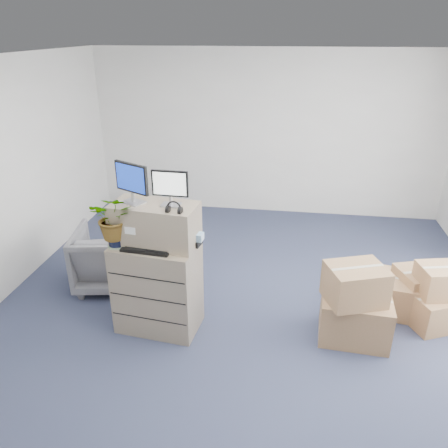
{
  "coord_description": "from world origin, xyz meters",
  "views": [
    {
      "loc": [
        0.37,
        -3.97,
        3.07
      ],
      "look_at": [
        -0.29,
        0.4,
        1.08
      ],
      "focal_mm": 35.0,
      "sensor_mm": 36.0,
      "label": 1
    }
  ],
  "objects_px": {
    "potted_plant": "(115,223)",
    "water_bottle": "(159,235)",
    "keyboard": "(147,249)",
    "monitor_right": "(170,186)",
    "office_chair": "(111,254)",
    "monitor_left": "(132,181)",
    "filing_cabinet_lower": "(158,287)"
  },
  "relations": [
    {
      "from": "keyboard",
      "to": "potted_plant",
      "type": "xyz_separation_m",
      "value": [
        -0.33,
        0.04,
        0.25
      ]
    },
    {
      "from": "filing_cabinet_lower",
      "to": "potted_plant",
      "type": "xyz_separation_m",
      "value": [
        -0.37,
        -0.08,
        0.77
      ]
    },
    {
      "from": "monitor_right",
      "to": "office_chair",
      "type": "distance_m",
      "value": 1.76
    },
    {
      "from": "filing_cabinet_lower",
      "to": "monitor_right",
      "type": "distance_m",
      "value": 1.16
    },
    {
      "from": "water_bottle",
      "to": "office_chair",
      "type": "distance_m",
      "value": 1.36
    },
    {
      "from": "keyboard",
      "to": "filing_cabinet_lower",
      "type": "bearing_deg",
      "value": 76.27
    },
    {
      "from": "filing_cabinet_lower",
      "to": "office_chair",
      "type": "height_order",
      "value": "filing_cabinet_lower"
    },
    {
      "from": "monitor_left",
      "to": "office_chair",
      "type": "height_order",
      "value": "monitor_left"
    },
    {
      "from": "monitor_right",
      "to": "potted_plant",
      "type": "relative_size",
      "value": 0.75
    },
    {
      "from": "monitor_left",
      "to": "keyboard",
      "type": "bearing_deg",
      "value": -20.03
    },
    {
      "from": "potted_plant",
      "to": "office_chair",
      "type": "distance_m",
      "value": 1.28
    },
    {
      "from": "keyboard",
      "to": "monitor_right",
      "type": "bearing_deg",
      "value": 40.35
    },
    {
      "from": "potted_plant",
      "to": "filing_cabinet_lower",
      "type": "bearing_deg",
      "value": 11.6
    },
    {
      "from": "filing_cabinet_lower",
      "to": "monitor_left",
      "type": "height_order",
      "value": "monitor_left"
    },
    {
      "from": "filing_cabinet_lower",
      "to": "potted_plant",
      "type": "height_order",
      "value": "potted_plant"
    },
    {
      "from": "monitor_left",
      "to": "office_chair",
      "type": "xyz_separation_m",
      "value": [
        -0.64,
        0.71,
        -1.25
      ]
    },
    {
      "from": "office_chair",
      "to": "monitor_right",
      "type": "bearing_deg",
      "value": 135.14
    },
    {
      "from": "monitor_right",
      "to": "office_chair",
      "type": "bearing_deg",
      "value": 147.48
    },
    {
      "from": "monitor_left",
      "to": "water_bottle",
      "type": "relative_size",
      "value": 1.76
    },
    {
      "from": "potted_plant",
      "to": "keyboard",
      "type": "bearing_deg",
      "value": -7.74
    },
    {
      "from": "monitor_left",
      "to": "monitor_right",
      "type": "relative_size",
      "value": 1.13
    },
    {
      "from": "keyboard",
      "to": "potted_plant",
      "type": "relative_size",
      "value": 1.04
    },
    {
      "from": "monitor_left",
      "to": "office_chair",
      "type": "distance_m",
      "value": 1.57
    },
    {
      "from": "potted_plant",
      "to": "water_bottle",
      "type": "bearing_deg",
      "value": 11.47
    },
    {
      "from": "water_bottle",
      "to": "filing_cabinet_lower",
      "type": "bearing_deg",
      "value": -169.53
    },
    {
      "from": "monitor_left",
      "to": "monitor_right",
      "type": "height_order",
      "value": "monitor_left"
    },
    {
      "from": "filing_cabinet_lower",
      "to": "potted_plant",
      "type": "relative_size",
      "value": 2.08
    },
    {
      "from": "water_bottle",
      "to": "office_chair",
      "type": "relative_size",
      "value": 0.27
    },
    {
      "from": "office_chair",
      "to": "water_bottle",
      "type": "bearing_deg",
      "value": 130.04
    },
    {
      "from": "water_bottle",
      "to": "keyboard",
      "type": "bearing_deg",
      "value": -124.5
    },
    {
      "from": "monitor_left",
      "to": "office_chair",
      "type": "bearing_deg",
      "value": 158.85
    },
    {
      "from": "potted_plant",
      "to": "office_chair",
      "type": "xyz_separation_m",
      "value": [
        -0.48,
        0.84,
        -0.84
      ]
    }
  ]
}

